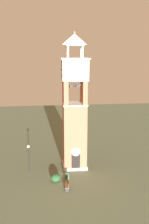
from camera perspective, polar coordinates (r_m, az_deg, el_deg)
name	(u,v)px	position (r m, az deg, el deg)	size (l,w,h in m)	color
ground	(74,166)	(36.54, 0.00, -11.41)	(80.00, 80.00, 0.00)	#5B664C
clock_tower	(75,113)	(34.14, 0.00, -0.27)	(3.50, 3.50, 17.35)	#AD5B42
park_bench	(68,185)	(30.92, -1.40, -15.28)	(0.67, 1.65, 0.95)	brown
lamp_post	(29,153)	(34.69, -9.80, -8.61)	(0.36, 0.36, 3.47)	black
trash_bin	(67,175)	(33.13, -1.55, -13.38)	(0.52, 0.52, 0.80)	#38513D
shrub_near_entry	(56,178)	(32.47, -4.05, -13.88)	(1.16, 1.16, 0.91)	#234C28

